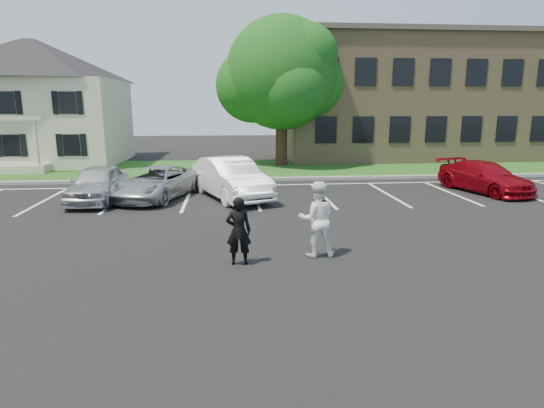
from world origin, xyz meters
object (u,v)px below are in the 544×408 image
(car_silver_minivan, at_px, (157,183))
(tree, at_px, (283,76))
(man_black_suit, at_px, (239,231))
(car_silver_west, at_px, (98,184))
(car_white_sedan, at_px, (231,178))
(car_red_compact, at_px, (485,177))
(office_building, at_px, (438,98))
(house, at_px, (36,102))
(man_white_shirt, at_px, (317,219))

(car_silver_minivan, bearing_deg, tree, 76.26)
(man_black_suit, height_order, car_silver_west, man_black_suit)
(car_silver_minivan, xyz_separation_m, car_white_sedan, (2.99, -0.20, 0.17))
(man_black_suit, relative_size, car_red_compact, 0.37)
(man_black_suit, xyz_separation_m, car_white_sedan, (-0.13, 7.83, -0.01))
(car_silver_minivan, bearing_deg, car_silver_west, -151.05)
(tree, relative_size, car_silver_west, 2.11)
(man_black_suit, bearing_deg, tree, -96.66)
(office_building, bearing_deg, car_silver_west, -144.79)
(car_silver_west, bearing_deg, house, 120.67)
(house, distance_m, man_black_suit, 23.51)
(house, distance_m, car_silver_minivan, 15.25)
(man_white_shirt, bearing_deg, car_silver_minivan, -55.61)
(house, xyz_separation_m, tree, (15.21, -2.57, 1.52))
(man_white_shirt, bearing_deg, tree, -93.17)
(house, height_order, car_silver_west, house)
(house, distance_m, car_red_compact, 26.01)
(house, height_order, man_white_shirt, house)
(man_black_suit, relative_size, car_silver_west, 0.39)
(tree, distance_m, car_silver_minivan, 12.15)
(man_white_shirt, relative_size, car_red_compact, 0.43)
(man_black_suit, distance_m, car_white_sedan, 7.83)
(tree, bearing_deg, office_building, 21.26)
(house, relative_size, car_silver_minivan, 2.23)
(car_red_compact, bearing_deg, car_silver_west, 165.85)
(man_white_shirt, bearing_deg, car_red_compact, -138.51)
(man_white_shirt, height_order, car_silver_minivan, man_white_shirt)
(man_white_shirt, height_order, car_white_sedan, man_white_shirt)
(car_white_sedan, distance_m, car_red_compact, 10.96)
(office_building, distance_m, car_white_sedan, 20.88)
(car_silver_minivan, bearing_deg, car_white_sedan, 16.05)
(man_black_suit, bearing_deg, office_building, -120.70)
(tree, xyz_separation_m, man_black_suit, (-3.09, -17.36, -4.53))
(tree, xyz_separation_m, car_silver_west, (-8.41, -9.67, -4.64))
(office_building, bearing_deg, car_red_compact, -106.35)
(man_black_suit, bearing_deg, car_silver_minivan, -65.34)
(tree, distance_m, car_silver_west, 13.63)
(house, xyz_separation_m, car_silver_minivan, (8.99, -11.89, -3.19))
(office_building, distance_m, tree, 12.71)
(office_building, relative_size, car_silver_west, 5.37)
(man_black_suit, height_order, man_white_shirt, man_white_shirt)
(office_building, relative_size, tree, 2.55)
(tree, height_order, car_silver_minivan, tree)
(house, xyz_separation_m, car_white_sedan, (11.98, -12.09, -3.01))
(man_black_suit, distance_m, car_silver_west, 9.35)
(car_silver_west, distance_m, car_silver_minivan, 2.23)
(man_black_suit, bearing_deg, car_red_compact, -139.78)
(tree, distance_m, man_white_shirt, 17.53)
(car_red_compact, bearing_deg, office_building, 58.08)
(man_black_suit, bearing_deg, house, -55.26)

